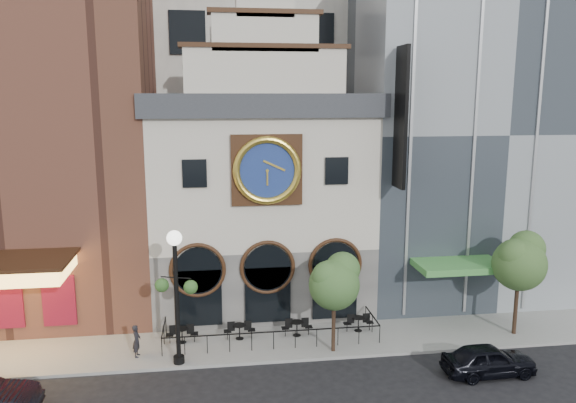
# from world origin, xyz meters

# --- Properties ---
(ground) EXTENTS (120.00, 120.00, 0.00)m
(ground) POSITION_xyz_m (0.00, 0.00, 0.00)
(ground) COLOR black
(ground) RESTS_ON ground
(sidewalk) EXTENTS (44.00, 5.00, 0.15)m
(sidewalk) POSITION_xyz_m (0.00, 2.50, 0.07)
(sidewalk) COLOR gray
(sidewalk) RESTS_ON ground
(clock_building) EXTENTS (12.60, 8.78, 18.65)m
(clock_building) POSITION_xyz_m (0.00, 7.82, 6.69)
(clock_building) COLOR #605E5B
(clock_building) RESTS_ON ground
(theater_building) EXTENTS (14.00, 15.60, 25.00)m
(theater_building) POSITION_xyz_m (-13.00, 9.96, 12.60)
(theater_building) COLOR brown
(theater_building) RESTS_ON ground
(retail_building) EXTENTS (14.00, 14.40, 20.00)m
(retail_building) POSITION_xyz_m (12.99, 9.99, 10.14)
(retail_building) COLOR gray
(retail_building) RESTS_ON ground
(cafe_railing) EXTENTS (10.60, 2.60, 0.90)m
(cafe_railing) POSITION_xyz_m (0.00, 2.50, 0.60)
(cafe_railing) COLOR black
(cafe_railing) RESTS_ON sidewalk
(bistro_0) EXTENTS (1.58, 0.68, 0.90)m
(bistro_0) POSITION_xyz_m (-4.43, 2.55, 0.61)
(bistro_0) COLOR black
(bistro_0) RESTS_ON sidewalk
(bistro_1) EXTENTS (1.58, 0.68, 0.90)m
(bistro_1) POSITION_xyz_m (-1.57, 2.60, 0.61)
(bistro_1) COLOR black
(bistro_1) RESTS_ON sidewalk
(bistro_2) EXTENTS (1.58, 0.68, 0.90)m
(bistro_2) POSITION_xyz_m (1.36, 2.59, 0.61)
(bistro_2) COLOR black
(bistro_2) RESTS_ON sidewalk
(bistro_3) EXTENTS (1.58, 0.68, 0.90)m
(bistro_3) POSITION_xyz_m (4.62, 2.72, 0.61)
(bistro_3) COLOR black
(bistro_3) RESTS_ON sidewalk
(car_right) EXTENTS (4.18, 1.79, 1.41)m
(car_right) POSITION_xyz_m (9.23, -2.32, 0.70)
(car_right) COLOR black
(car_right) RESTS_ON ground
(pedestrian) EXTENTS (0.43, 0.60, 1.56)m
(pedestrian) POSITION_xyz_m (-6.46, 1.35, 0.93)
(pedestrian) COLOR black
(pedestrian) RESTS_ON sidewalk
(lamppost) EXTENTS (1.94, 1.08, 6.27)m
(lamppost) POSITION_xyz_m (-4.47, 0.40, 4.03)
(lamppost) COLOR black
(lamppost) RESTS_ON sidewalk
(tree_left) EXTENTS (2.50, 2.41, 4.82)m
(tree_left) POSITION_xyz_m (2.87, 0.69, 3.68)
(tree_left) COLOR #382619
(tree_left) RESTS_ON sidewalk
(tree_right) EXTENTS (2.79, 2.68, 5.37)m
(tree_right) POSITION_xyz_m (12.57, 1.37, 4.08)
(tree_right) COLOR #382619
(tree_right) RESTS_ON sidewalk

